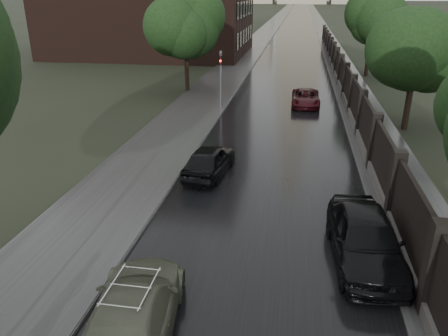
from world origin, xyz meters
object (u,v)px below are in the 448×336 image
at_px(tree_right_c, 372,23).
at_px(car_right_far, 306,98).
at_px(volga_sedan, 133,313).
at_px(car_right_near, 365,238).
at_px(tree_left_far, 185,25).
at_px(traffic_light, 221,75).
at_px(tree_right_b, 418,45).
at_px(hatchback_left, 209,160).

xyz_separation_m(tree_right_c, car_right_far, (-5.90, -13.20, -4.36)).
distance_m(volga_sedan, car_right_near, 7.18).
bearing_deg(tree_left_far, car_right_far, -18.42).
height_order(tree_left_far, traffic_light, tree_left_far).
bearing_deg(tree_right_c, tree_left_far, -147.17).
relative_size(tree_right_c, traffic_light, 1.75).
height_order(tree_right_b, hatchback_left, tree_right_b).
bearing_deg(tree_left_far, car_right_near, -63.67).
height_order(traffic_light, car_right_far, traffic_light).
bearing_deg(car_right_far, tree_right_c, 65.16).
xyz_separation_m(hatchback_left, car_right_near, (6.03, -5.95, 0.13)).
distance_m(tree_right_b, hatchback_left, 14.20).
relative_size(tree_right_b, traffic_light, 1.75).
bearing_deg(traffic_light, tree_right_c, 51.82).
height_order(tree_right_c, traffic_light, tree_right_c).
bearing_deg(traffic_light, tree_right_b, -14.24).
bearing_deg(volga_sedan, hatchback_left, -96.49).
bearing_deg(volga_sedan, tree_right_c, -112.88).
bearing_deg(car_right_near, car_right_far, 90.84).
relative_size(tree_left_far, volga_sedan, 1.48).
relative_size(tree_right_b, tree_right_c, 1.00).
xyz_separation_m(car_right_near, car_right_far, (-1.70, 19.64, -0.23)).
relative_size(tree_left_far, traffic_light, 1.85).
distance_m(tree_right_c, volga_sedan, 38.62).
distance_m(tree_right_b, car_right_far, 8.77).
bearing_deg(car_right_near, hatchback_left, 131.27).
height_order(tree_right_b, car_right_far, tree_right_b).
bearing_deg(hatchback_left, car_right_far, -101.08).
distance_m(tree_right_c, car_right_near, 33.36).
xyz_separation_m(tree_right_b, hatchback_left, (-10.23, -8.88, -4.26)).
relative_size(tree_left_far, tree_right_c, 1.05).
xyz_separation_m(tree_left_far, traffic_light, (3.70, -5.01, -2.84)).
bearing_deg(tree_left_far, hatchback_left, -72.67).
height_order(volga_sedan, hatchback_left, volga_sedan).
height_order(tree_left_far, car_right_near, tree_left_far).
xyz_separation_m(traffic_light, car_right_near, (7.60, -17.83, -1.58)).
height_order(volga_sedan, car_right_near, car_right_near).
height_order(tree_left_far, tree_right_c, tree_left_far).
distance_m(traffic_light, car_right_near, 19.44).
xyz_separation_m(traffic_light, volga_sedan, (1.79, -22.05, -1.68)).
xyz_separation_m(tree_right_b, tree_right_c, (0.00, 18.00, 0.00)).
distance_m(tree_left_far, traffic_light, 6.84).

